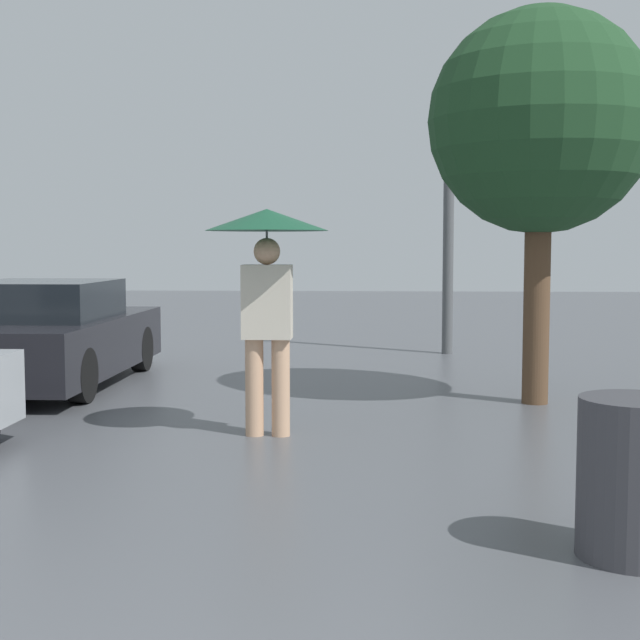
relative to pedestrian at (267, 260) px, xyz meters
The scene contains 5 objects.
pedestrian is the anchor object (origin of this frame).
parked_car_farthest 3.98m from the pedestrian, 137.56° to the left, with size 1.73×3.85×1.21m.
tree 3.36m from the pedestrian, 33.81° to the left, with size 2.25×2.25×3.97m.
street_lamp 6.35m from the pedestrian, 71.16° to the left, with size 0.36×0.36×4.04m.
trash_bin 3.77m from the pedestrian, 51.92° to the right, with size 0.59×0.59×0.83m.
Camera 1 is at (0.48, -1.88, 1.61)m, focal length 50.00 mm.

